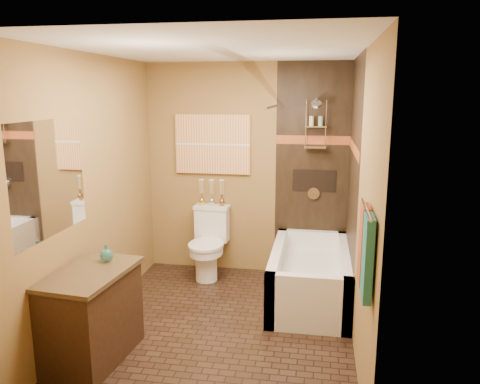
% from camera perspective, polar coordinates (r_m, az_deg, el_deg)
% --- Properties ---
extents(floor, '(3.00, 3.00, 0.00)m').
position_cam_1_polar(floor, '(4.56, -2.33, -16.14)').
color(floor, black).
rests_on(floor, ground).
extents(wall_left, '(0.02, 3.00, 2.50)m').
position_cam_1_polar(wall_left, '(4.52, -17.51, -0.02)').
color(wall_left, olive).
rests_on(wall_left, floor).
extents(wall_right, '(0.02, 3.00, 2.50)m').
position_cam_1_polar(wall_right, '(4.04, 14.39, -1.22)').
color(wall_right, olive).
rests_on(wall_right, floor).
extents(wall_back, '(2.40, 0.02, 2.50)m').
position_cam_1_polar(wall_back, '(5.57, 0.79, 2.71)').
color(wall_back, olive).
rests_on(wall_back, floor).
extents(wall_front, '(2.40, 0.02, 2.50)m').
position_cam_1_polar(wall_front, '(2.72, -9.22, -7.41)').
color(wall_front, olive).
rests_on(wall_front, floor).
extents(ceiling, '(3.00, 3.00, 0.00)m').
position_cam_1_polar(ceiling, '(4.03, -2.65, 16.99)').
color(ceiling, silver).
rests_on(ceiling, wall_back).
extents(alcove_tile_back, '(0.85, 0.01, 2.50)m').
position_cam_1_polar(alcove_tile_back, '(5.49, 8.79, 2.44)').
color(alcove_tile_back, black).
rests_on(alcove_tile_back, wall_back).
extents(alcove_tile_right, '(0.01, 1.50, 2.50)m').
position_cam_1_polar(alcove_tile_right, '(4.77, 13.57, 0.81)').
color(alcove_tile_right, black).
rests_on(alcove_tile_right, wall_right).
extents(mosaic_band_back, '(0.85, 0.01, 0.10)m').
position_cam_1_polar(mosaic_band_back, '(5.43, 8.92, 6.28)').
color(mosaic_band_back, maroon).
rests_on(mosaic_band_back, alcove_tile_back).
extents(mosaic_band_right, '(0.01, 1.50, 0.10)m').
position_cam_1_polar(mosaic_band_right, '(4.72, 13.67, 5.23)').
color(mosaic_band_right, maroon).
rests_on(mosaic_band_right, alcove_tile_right).
extents(alcove_niche, '(0.50, 0.01, 0.25)m').
position_cam_1_polar(alcove_niche, '(5.50, 9.02, 1.39)').
color(alcove_niche, black).
rests_on(alcove_niche, alcove_tile_back).
extents(shower_fixtures, '(0.24, 0.33, 1.16)m').
position_cam_1_polar(shower_fixtures, '(5.33, 9.18, 6.65)').
color(shower_fixtures, silver).
rests_on(shower_fixtures, floor).
extents(curtain_rod, '(0.03, 1.55, 0.03)m').
position_cam_1_polar(curtain_rod, '(4.70, 4.26, 10.41)').
color(curtain_rod, silver).
rests_on(curtain_rod, wall_back).
extents(towel_bar, '(0.02, 0.55, 0.02)m').
position_cam_1_polar(towel_bar, '(2.97, 15.16, -2.01)').
color(towel_bar, silver).
rests_on(towel_bar, wall_right).
extents(towel_teal, '(0.05, 0.22, 0.52)m').
position_cam_1_polar(towel_teal, '(2.93, 15.29, -7.76)').
color(towel_teal, '#206C69').
rests_on(towel_teal, towel_bar).
extents(towel_rust, '(0.05, 0.22, 0.52)m').
position_cam_1_polar(towel_rust, '(3.17, 14.86, -6.19)').
color(towel_rust, maroon).
rests_on(towel_rust, towel_bar).
extents(sunset_painting, '(0.90, 0.04, 0.70)m').
position_cam_1_polar(sunset_painting, '(5.58, -3.35, 5.83)').
color(sunset_painting, orange).
rests_on(sunset_painting, wall_back).
extents(vanity_mirror, '(0.01, 1.00, 0.90)m').
position_cam_1_polar(vanity_mirror, '(3.89, -22.16, 1.51)').
color(vanity_mirror, white).
rests_on(vanity_mirror, wall_left).
extents(bathtub, '(0.80, 1.50, 0.55)m').
position_cam_1_polar(bathtub, '(5.06, 8.53, -10.54)').
color(bathtub, white).
rests_on(bathtub, floor).
extents(toilet, '(0.43, 0.62, 0.82)m').
position_cam_1_polar(toilet, '(5.56, -3.84, -6.18)').
color(toilet, white).
rests_on(toilet, floor).
extents(vanity, '(0.61, 0.91, 0.76)m').
position_cam_1_polar(vanity, '(4.10, -17.66, -14.12)').
color(vanity, black).
rests_on(vanity, floor).
extents(teal_bottle, '(0.13, 0.13, 0.18)m').
position_cam_1_polar(teal_bottle, '(4.09, -15.99, -7.19)').
color(teal_bottle, '#246C63').
rests_on(teal_bottle, vanity).
extents(bud_vases, '(0.31, 0.07, 0.31)m').
position_cam_1_polar(bud_vases, '(5.58, -3.48, 0.03)').
color(bud_vases, gold).
rests_on(bud_vases, toilet).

